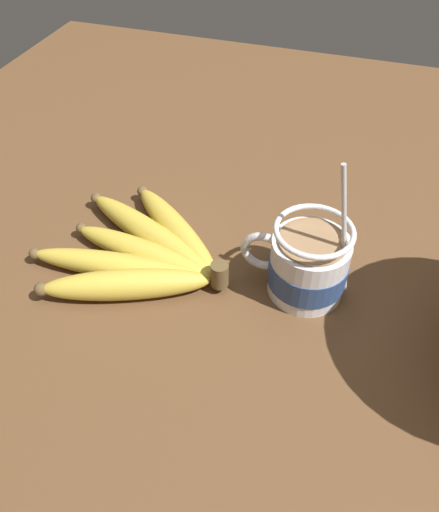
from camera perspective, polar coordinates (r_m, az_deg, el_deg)
table at (r=58.61cm, az=7.19°, el=-4.16°), size 129.77×129.77×2.92cm
coffee_mug at (r=54.30cm, az=9.91°, el=-1.28°), size 12.16×8.58×17.21cm
banana_bunch at (r=58.96cm, az=-8.72°, el=0.37°), size 23.59×22.34×4.02cm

